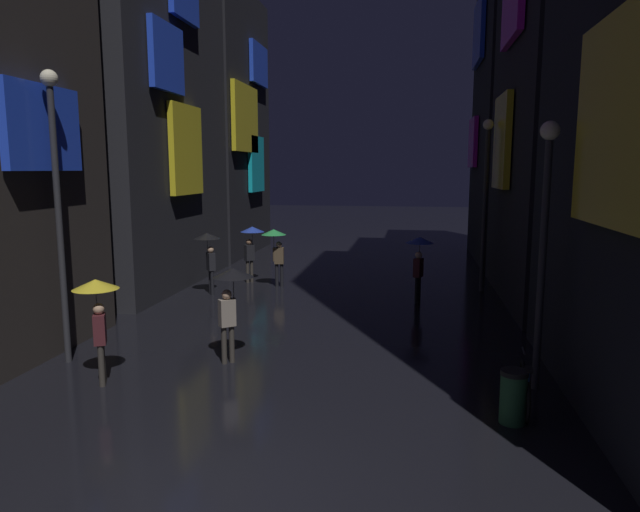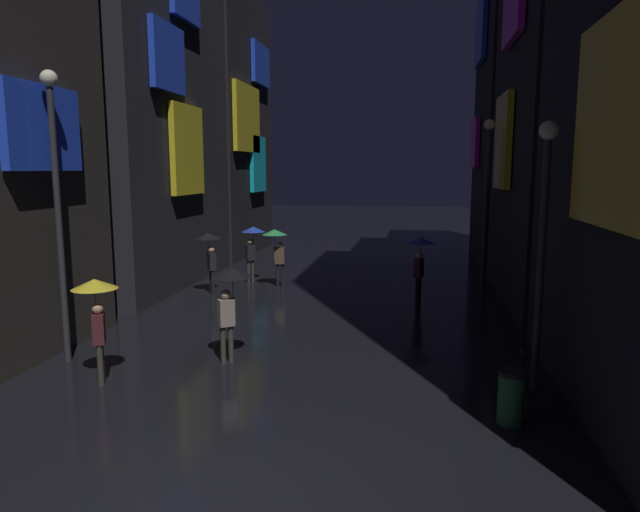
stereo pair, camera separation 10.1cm
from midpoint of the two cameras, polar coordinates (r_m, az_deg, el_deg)
ground_plane at (r=8.08m, az=-11.64°, el=-23.45°), size 120.00×120.00×0.00m
building_left_mid at (r=22.44m, az=-18.16°, el=18.23°), size 4.25×8.67×16.29m
building_left_far at (r=29.81m, az=-10.39°, el=12.68°), size 4.25×7.27×12.83m
building_right_far at (r=28.58m, az=20.15°, el=15.40°), size 4.25×7.16×15.72m
pedestrian_foreground_right_black at (r=12.71m, az=-8.73°, el=-3.25°), size 0.90×0.90×2.12m
pedestrian_near_crossing_black at (r=19.83m, az=-10.89°, el=0.98°), size 0.90×0.90×2.12m
pedestrian_midstreet_centre_blue at (r=21.72m, az=-6.65°, el=1.74°), size 0.90×0.90×2.12m
pedestrian_far_right_blue at (r=18.55m, az=10.11°, el=0.48°), size 0.90×0.90×2.12m
pedestrian_midstreet_left_yellow at (r=12.16m, az=-21.27°, el=-4.29°), size 0.90×0.90×2.12m
pedestrian_foreground_left_green at (r=20.73m, az=-4.25°, el=1.45°), size 0.90×0.90×2.12m
bicycle_parked_at_storefront at (r=11.08m, az=19.87°, el=-12.40°), size 0.25×1.82×0.96m
streetlamp_right_near at (r=11.52m, az=21.67°, el=2.98°), size 0.36×0.36×5.15m
streetlamp_left_near at (r=13.53m, az=-24.67°, el=6.25°), size 0.36×0.36×6.33m
streetlamp_right_far at (r=20.56m, az=16.46°, el=6.69°), size 0.36×0.36×5.95m
trash_bin at (r=10.43m, az=18.84°, el=-13.20°), size 0.46×0.46×0.93m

